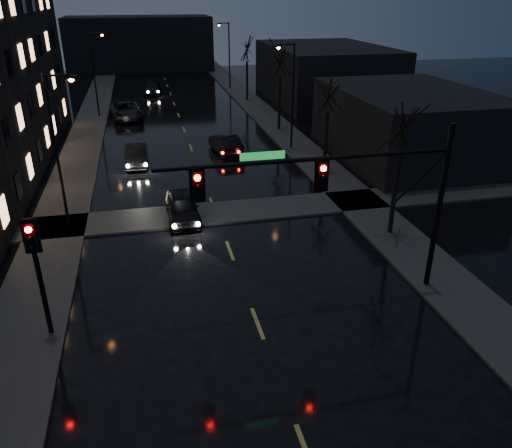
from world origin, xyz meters
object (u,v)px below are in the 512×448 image
lead_car (226,144)px  oncoming_car_d (152,88)px  oncoming_car_c (126,110)px  oncoming_car_a (182,207)px  oncoming_car_b (136,155)px

lead_car → oncoming_car_d: bearing=-87.7°
oncoming_car_c → lead_car: oncoming_car_c is taller
oncoming_car_d → lead_car: size_ratio=1.08×
oncoming_car_d → lead_car: bearing=-73.6°
oncoming_car_a → oncoming_car_c: bearing=96.6°
oncoming_car_b → oncoming_car_c: oncoming_car_c is taller
oncoming_car_c → oncoming_car_d: (3.01, 12.90, -0.11)m
oncoming_car_a → oncoming_car_b: (-2.37, 10.40, -0.03)m
oncoming_car_c → oncoming_car_d: oncoming_car_c is taller
oncoming_car_a → oncoming_car_d: size_ratio=0.87×
oncoming_car_a → oncoming_car_b: size_ratio=1.01×
oncoming_car_a → oncoming_car_c: 25.56m
oncoming_car_d → lead_car: (4.61, -26.45, 0.04)m
oncoming_car_b → oncoming_car_c: 14.98m
oncoming_car_d → oncoming_car_c: bearing=-96.6°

